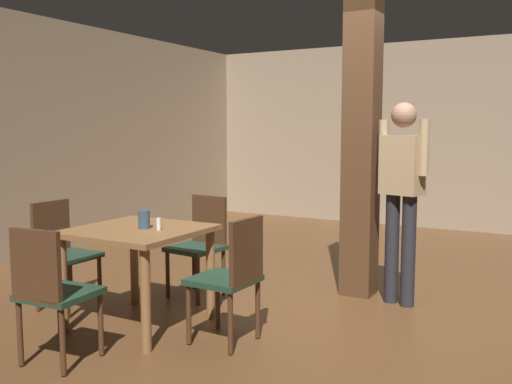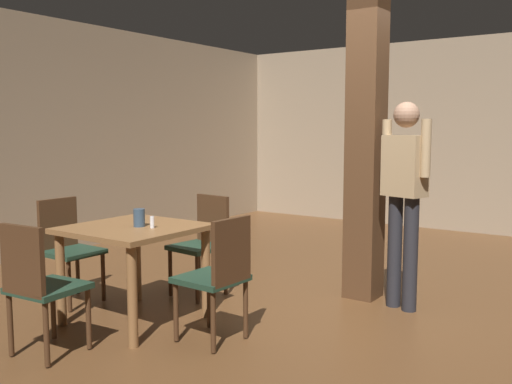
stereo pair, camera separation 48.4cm
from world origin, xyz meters
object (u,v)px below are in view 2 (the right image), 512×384
object	(u,v)px
chair_south	(39,282)
salt_shaker	(152,222)
chair_east	(219,272)
dining_table	(134,242)
napkin_cup	(139,218)
chair_north	(204,240)
standing_person	(404,190)
chair_west	(67,245)

from	to	relation	value
chair_south	salt_shaker	world-z (taller)	chair_south
chair_east	chair_south	size ratio (longest dim) A/B	1.00
dining_table	napkin_cup	xyz separation A→B (m)	(0.06, 0.01, 0.20)
dining_table	chair_east	xyz separation A→B (m)	(0.83, 0.01, -0.12)
napkin_cup	chair_north	bearing A→B (deg)	94.88
dining_table	standing_person	world-z (taller)	standing_person
chair_north	standing_person	size ratio (longest dim) A/B	0.52
chair_east	chair_west	size ratio (longest dim) A/B	1.00
dining_table	chair_south	bearing A→B (deg)	-88.53
dining_table	chair_west	distance (m)	0.86
salt_shaker	chair_east	bearing A→B (deg)	-0.21
chair_north	salt_shaker	distance (m)	0.91
dining_table	chair_east	world-z (taller)	chair_east
chair_east	napkin_cup	world-z (taller)	chair_east
dining_table	chair_east	size ratio (longest dim) A/B	1.04
chair_south	napkin_cup	size ratio (longest dim) A/B	6.48
salt_shaker	standing_person	distance (m)	2.06
dining_table	napkin_cup	distance (m)	0.21
salt_shaker	standing_person	xyz separation A→B (m)	(1.41, 1.48, 0.20)
chair_east	salt_shaker	distance (m)	0.71
chair_east	chair_north	xyz separation A→B (m)	(-0.85, 0.84, 0.00)
standing_person	chair_east	bearing A→B (deg)	-117.48
chair_east	chair_south	distance (m)	1.19
dining_table	salt_shaker	size ratio (longest dim) A/B	10.12
chair_south	standing_person	distance (m)	2.88
chair_south	napkin_cup	bearing A→B (deg)	87.79
dining_table	salt_shaker	world-z (taller)	salt_shaker
chair_north	dining_table	bearing A→B (deg)	-88.86
dining_table	chair_north	size ratio (longest dim) A/B	1.04
chair_east	chair_north	world-z (taller)	same
dining_table	chair_west	xyz separation A→B (m)	(-0.85, 0.01, -0.12)
dining_table	standing_person	bearing A→B (deg)	43.06
chair_north	chair_south	size ratio (longest dim) A/B	1.00
chair_east	dining_table	bearing A→B (deg)	-179.12
chair_east	salt_shaker	size ratio (longest dim) A/B	9.75
dining_table	salt_shaker	xyz separation A→B (m)	(0.19, 0.02, 0.18)
dining_table	chair_north	bearing A→B (deg)	91.14
chair_north	salt_shaker	xyz separation A→B (m)	(0.20, -0.84, 0.29)
standing_person	chair_north	bearing A→B (deg)	-158.48
napkin_cup	standing_person	xyz separation A→B (m)	(1.54, 1.49, 0.18)
dining_table	napkin_cup	bearing A→B (deg)	6.94
chair_north	standing_person	world-z (taller)	standing_person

